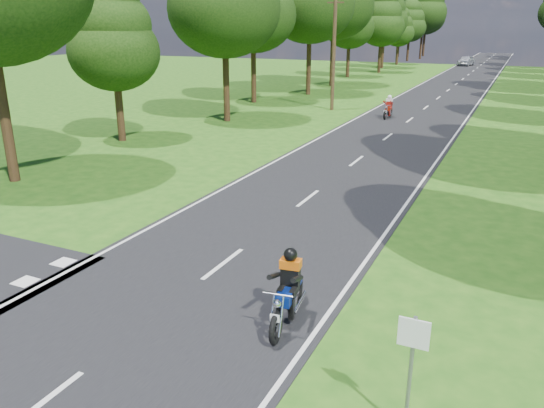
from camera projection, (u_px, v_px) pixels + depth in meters
The scene contains 9 objects.
ground at pixel (179, 299), 11.98m from camera, with size 160.00×160.00×0.00m, color #205112.
main_road at pixel (456, 84), 54.85m from camera, with size 7.00×140.00×0.02m, color black.
road_markings at pixel (452, 86), 53.29m from camera, with size 7.40×140.00×0.01m.
treeline at pixel (489, 2), 60.25m from camera, with size 40.00×115.35×14.78m.
telegraph_pole at pixel (334, 52), 37.09m from camera, with size 1.20×0.26×8.00m.
road_sign at pixel (412, 357), 7.62m from camera, with size 0.45×0.07×2.00m.
rider_near_blue at pixel (287, 288), 10.75m from camera, with size 0.64×1.91×1.59m, color navy, non-canonical shape.
rider_far_red at pixel (388, 107), 34.77m from camera, with size 0.59×1.78×1.49m, color #A6240C, non-canonical shape.
distant_car at pixel (466, 61), 79.09m from camera, with size 1.73×4.30×1.47m, color #B8BAC0.
Camera 1 is at (6.44, -8.75, 5.88)m, focal length 35.00 mm.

